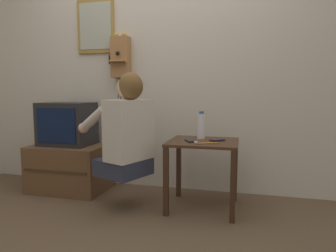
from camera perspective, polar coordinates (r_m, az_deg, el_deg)
name	(u,v)px	position (r m, az deg, el deg)	size (l,w,h in m)	color
ground_plane	(123,229)	(2.30, -8.53, -18.76)	(14.00, 14.00, 0.00)	brown
wall_back	(161,62)	(3.07, -1.28, 12.01)	(6.80, 0.05, 2.55)	beige
side_table	(203,154)	(2.52, 6.68, -5.36)	(0.57, 0.52, 0.58)	#422819
person	(126,130)	(2.47, -7.91, -0.72)	(0.63, 0.56, 0.85)	#2D3347
tv_stand	(71,167)	(3.19, -18.02, -7.46)	(0.73, 0.53, 0.46)	brown
television	(67,124)	(3.14, -18.64, 0.41)	(0.49, 0.37, 0.42)	#232326
wall_phone_antique	(121,57)	(3.13, -9.01, 12.86)	(0.22, 0.19, 0.82)	#9E6B3D
framed_picture	(96,26)	(3.34, -13.61, 17.99)	(0.41, 0.03, 0.55)	olive
cell_phone_held	(190,141)	(2.45, 4.21, -2.82)	(0.11, 0.14, 0.01)	black
cell_phone_spare	(217,140)	(2.51, 9.36, -2.67)	(0.13, 0.13, 0.01)	black
water_bottle	(201,126)	(2.60, 6.37, 0.03)	(0.07, 0.07, 0.24)	silver
toothbrush	(204,143)	(2.35, 6.95, -3.23)	(0.18, 0.08, 0.02)	orange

